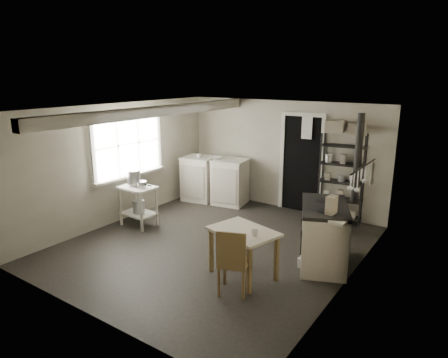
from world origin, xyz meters
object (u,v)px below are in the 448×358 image
Objects in this scene: stockpot at (134,177)px; shelf_rack at (342,175)px; chair at (234,258)px; base_cabinets at (215,182)px; stove at (323,236)px; work_table at (243,252)px; prep_table at (138,205)px; flour_sack at (335,219)px.

shelf_rack is (3.19, 2.36, 0.01)m from stockpot.
base_cabinets is at bearing 108.67° from chair.
stove is (0.39, -1.91, -0.51)m from shelf_rack.
base_cabinets is 1.65× the size of work_table.
stockpot is 2.13m from base_cabinets.
shelf_rack is at bearing 77.96° from stove.
base_cabinets is at bearing 129.91° from stove.
prep_table is at bearing -4.44° from stockpot.
work_table is 1.01× the size of chair.
shelf_rack is 1.88× the size of work_table.
work_table is (2.80, -0.58, -0.56)m from stockpot.
stove reaches higher than work_table.
prep_table is 0.44× the size of shelf_rack.
shelf_rack is at bearing 82.42° from work_table.
stove is at bearing -87.18° from shelf_rack.
work_table is (2.71, -0.58, -0.02)m from prep_table.
flour_sack is (0.11, -0.53, -0.71)m from shelf_rack.
stove is at bearing 7.17° from stockpot.
chair reaches higher than prep_table.
work_table is at bearing 85.31° from chair.
stove is at bearing -36.78° from base_cabinets.
base_cabinets is at bearing 78.44° from stockpot.
base_cabinets reaches higher than prep_table.
prep_table is 1.72× the size of flour_sack.
flour_sack is at bearing 29.04° from stockpot.
flour_sack is at bearing 77.79° from stove.
stockpot reaches higher than base_cabinets.
stockpot is at bearing 163.56° from stove.
chair is at bearing -137.76° from stove.
stockpot is 0.59× the size of flour_sack.
stockpot is at bearing -152.26° from shelf_rack.
shelf_rack reaches higher than stockpot.
chair is at bearing -19.17° from stockpot.
prep_table is at bearing -151.38° from shelf_rack.
prep_table is 0.55m from stockpot.
work_table is (-0.39, -2.95, -0.57)m from shelf_rack.
prep_table is at bearing -109.32° from base_cabinets.
shelf_rack reaches higher than prep_table.
stove is 1.43m from flour_sack.
shelf_rack reaches higher than chair.
shelf_rack is at bearing 102.02° from flour_sack.
stockpot reaches higher than flour_sack.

